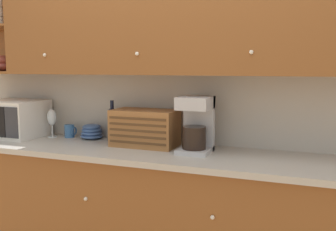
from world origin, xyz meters
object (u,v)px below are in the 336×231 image
mug (70,131)px  bread_box (145,128)px  wine_bottle (112,123)px  bowl_stack_on_counter (92,132)px  wine_glass (52,118)px  microwave (11,118)px  coffee_maker (196,124)px

mug → bread_box: 0.72m
mug → wine_bottle: size_ratio=0.33×
bowl_stack_on_counter → bread_box: size_ratio=0.38×
wine_bottle → bread_box: bearing=-15.9°
wine_glass → bowl_stack_on_counter: (0.34, 0.05, -0.10)m
mug → bread_box: (0.71, -0.08, 0.08)m
microwave → bread_box: microwave is taller
wine_glass → mug: 0.18m
wine_glass → coffee_maker: size_ratio=0.61×
microwave → bread_box: size_ratio=1.15×
wine_bottle → coffee_maker: bearing=-11.5°
microwave → mug: bearing=13.7°
microwave → wine_bottle: 0.89m
wine_glass → wine_bottle: wine_bottle is taller
wine_glass → coffee_maker: coffee_maker is taller
microwave → bowl_stack_on_counter: microwave is taller
coffee_maker → bowl_stack_on_counter: bearing=170.8°
wine_glass → bread_box: size_ratio=0.49×
mug → coffee_maker: bearing=-6.9°
bread_box → coffee_maker: size_ratio=1.24×
microwave → bread_box: (1.21, 0.04, -0.02)m
coffee_maker → wine_bottle: bearing=168.5°
microwave → mug: size_ratio=5.13×
wine_glass → bread_box: bread_box is taller
mug → bowl_stack_on_counter: 0.20m
bread_box → microwave: bearing=-178.1°
coffee_maker → bread_box: bearing=172.2°
microwave → wine_bottle: size_ratio=1.70×
bowl_stack_on_counter → bread_box: bearing=-10.3°
microwave → mug: 0.52m
microwave → bowl_stack_on_counter: size_ratio=3.00×
bread_box → coffee_maker: (0.40, -0.06, 0.06)m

